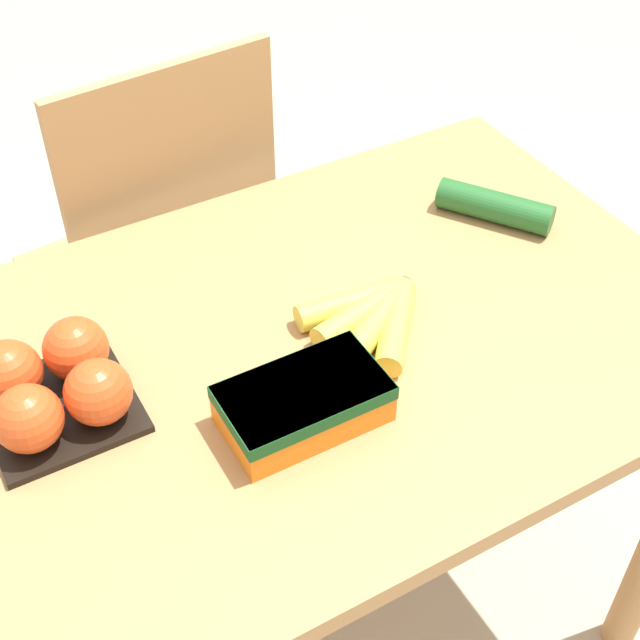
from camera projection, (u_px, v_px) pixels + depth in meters
ground_plane at (320, 621)px, 1.72m from camera, size 12.00×12.00×0.00m
dining_table at (320, 403)px, 1.29m from camera, size 1.08×0.73×0.77m
chair at (161, 271)px, 1.73m from camera, size 0.46×0.44×0.97m
banana_bunch at (373, 315)px, 1.21m from camera, size 0.18×0.17×0.04m
tomato_pack at (54, 386)px, 1.07m from camera, size 0.18×0.18×0.09m
carrot_bag at (303, 401)px, 1.07m from camera, size 0.20×0.11×0.06m
cucumber_near at (495, 206)px, 1.38m from camera, size 0.14×0.18×0.05m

